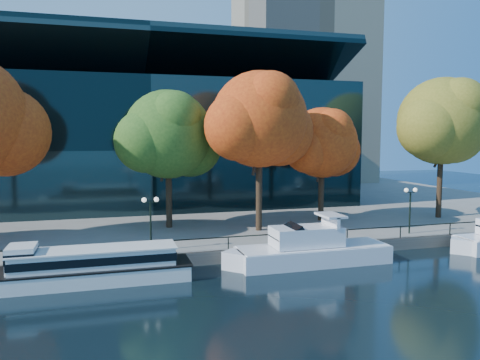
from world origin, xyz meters
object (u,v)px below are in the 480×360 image
object	(u,v)px
tour_boat	(83,266)
tree_3	(261,122)
lamp_2	(410,200)
tree_5	(444,123)
tree_4	(323,144)
cruiser_near	(307,249)
lamp_1	(150,211)
tree_2	(170,136)

from	to	relation	value
tour_boat	tree_3	bearing A→B (deg)	29.43
lamp_2	tree_5	bearing A→B (deg)	36.70
tree_5	tree_4	bearing A→B (deg)	171.36
lamp_2	cruiser_near	bearing A→B (deg)	-163.37
tree_3	tree_5	bearing A→B (deg)	3.32
tree_3	lamp_1	xyz separation A→B (m)	(-10.31, -4.92, -6.84)
cruiser_near	lamp_2	distance (m)	12.10
cruiser_near	tree_2	world-z (taller)	tree_2
tree_2	tour_boat	bearing A→B (deg)	-121.36
cruiser_near	lamp_1	world-z (taller)	lamp_1
cruiser_near	tree_4	world-z (taller)	tree_4
cruiser_near	tree_2	xyz separation A→B (m)	(-8.52, 11.88, 8.36)
tree_2	lamp_2	distance (m)	22.24
tree_5	lamp_1	world-z (taller)	tree_5
tree_4	lamp_2	xyz separation A→B (m)	(4.49, -8.02, -4.72)
tree_3	lamp_1	distance (m)	13.32
lamp_1	lamp_2	xyz separation A→B (m)	(22.43, 0.00, 0.00)
tree_5	lamp_2	bearing A→B (deg)	-143.30
lamp_1	tree_4	bearing A→B (deg)	24.10
tree_3	tree_5	world-z (taller)	tree_5
tree_4	tree_2	bearing A→B (deg)	178.15
tree_5	cruiser_near	bearing A→B (deg)	-154.06
tour_boat	tree_5	bearing A→B (deg)	15.28
tree_5	lamp_2	distance (m)	12.31
tree_4	lamp_1	xyz separation A→B (m)	(-17.94, -8.02, -4.72)
cruiser_near	tree_5	size ratio (longest dim) A/B	0.88
tour_boat	tree_2	bearing A→B (deg)	58.64
tree_2	tree_3	size ratio (longest dim) A/B	0.89
tour_boat	tree_4	size ratio (longest dim) A/B	1.27
cruiser_near	tree_4	distance (m)	15.25
tree_5	tree_3	bearing A→B (deg)	-176.68
tree_5	lamp_2	world-z (taller)	tree_5
tree_2	lamp_1	world-z (taller)	tree_2
tour_boat	cruiser_near	size ratio (longest dim) A/B	1.13
cruiser_near	tree_3	bearing A→B (deg)	95.86
tree_2	tree_3	bearing A→B (deg)	-25.12
tree_5	lamp_2	size ratio (longest dim) A/B	3.61
tour_boat	tree_5	world-z (taller)	tree_5
tree_4	cruiser_near	bearing A→B (deg)	-120.74
cruiser_near	tree_3	world-z (taller)	tree_3
tour_boat	cruiser_near	bearing A→B (deg)	0.68
tree_5	tour_boat	bearing A→B (deg)	-164.72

